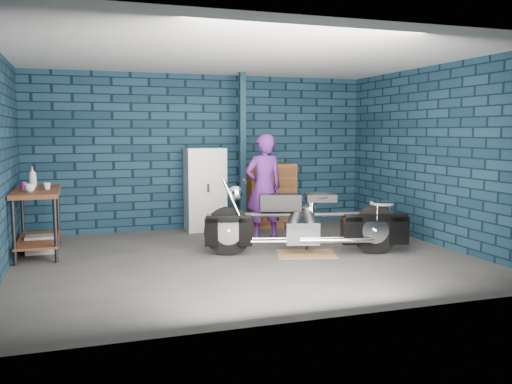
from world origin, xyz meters
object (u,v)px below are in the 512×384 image
workbench (38,222)px  tool_chest (271,195)px  motorcycle (307,217)px  locker (205,189)px  person (264,187)px  shop_stool (381,223)px  storage_bin (41,244)px

workbench → tool_chest: tool_chest is taller
motorcycle → locker: locker is taller
motorcycle → person: 1.22m
tool_chest → locker: bearing=180.0°
workbench → tool_chest: size_ratio=1.23×
tool_chest → shop_stool: tool_chest is taller
workbench → locker: 2.85m
person → tool_chest: size_ratio=1.47×
tool_chest → person: bearing=-114.9°
storage_bin → person: bearing=-1.7°
tool_chest → shop_stool: (1.10, -1.95, -0.25)m
tool_chest → shop_stool: 2.25m
person → storage_bin: (-3.31, 0.10, -0.71)m
locker → workbench: bearing=-158.1°
person → storage_bin: 3.39m
workbench → person: bearing=-0.8°
motorcycle → storage_bin: size_ratio=6.07×
locker → shop_stool: (2.30, -1.95, -0.39)m
person → locker: person is taller
workbench → motorcycle: bearing=-18.6°
storage_bin → shop_stool: size_ratio=0.62×
shop_stool → storage_bin: bearing=169.1°
motorcycle → storage_bin: motorcycle is taller
workbench → storage_bin: (0.02, 0.06, -0.33)m
workbench → locker: bearing=21.9°
motorcycle → shop_stool: size_ratio=3.76×
storage_bin → tool_chest: (3.82, 1.01, 0.44)m
workbench → motorcycle: size_ratio=0.58×
person → tool_chest: 1.25m
locker → shop_stool: 3.04m
locker → tool_chest: (1.20, 0.00, -0.15)m
storage_bin → tool_chest: 3.98m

